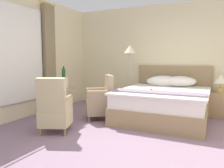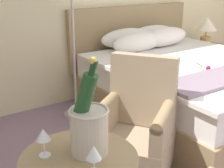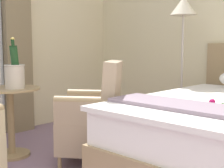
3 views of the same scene
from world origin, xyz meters
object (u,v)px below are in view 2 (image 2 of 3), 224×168
(bed, at_px, (184,82))
(wine_glass_near_edge, at_px, (94,154))
(armchair_by_window, at_px, (136,132))
(bedside_lamp, at_px, (207,26))
(wine_glass_near_bucket, at_px, (43,136))
(nightstand, at_px, (203,62))
(champagne_bucket, at_px, (88,124))

(bed, height_order, wine_glass_near_edge, bed)
(wine_glass_near_edge, xyz_separation_m, armchair_by_window, (0.74, 0.62, -0.39))
(bed, distance_m, armchair_by_window, 1.45)
(bedside_lamp, bearing_deg, armchair_by_window, -150.16)
(wine_glass_near_edge, relative_size, armchair_by_window, 0.14)
(wine_glass_near_bucket, bearing_deg, nightstand, 27.92)
(bed, height_order, nightstand, bed)
(bed, relative_size, nightstand, 3.98)
(wine_glass_near_bucket, bearing_deg, wine_glass_near_edge, -63.15)
(champagne_bucket, bearing_deg, bed, 30.73)
(wine_glass_near_bucket, relative_size, armchair_by_window, 0.15)
(bed, xyz_separation_m, nightstand, (1.13, 0.67, -0.09))
(nightstand, xyz_separation_m, wine_glass_near_bucket, (-3.27, -1.73, 0.54))
(champagne_bucket, height_order, wine_glass_near_edge, champagne_bucket)
(nightstand, xyz_separation_m, armchair_by_window, (-2.40, -1.38, 0.14))
(armchair_by_window, bearing_deg, nightstand, 29.84)
(nightstand, height_order, wine_glass_near_edge, wine_glass_near_edge)
(bed, xyz_separation_m, bedside_lamp, (1.13, 0.67, 0.47))
(champagne_bucket, relative_size, wine_glass_near_bucket, 3.35)
(armchair_by_window, bearing_deg, wine_glass_near_bucket, -157.72)
(champagne_bucket, xyz_separation_m, wine_glass_near_bucket, (-0.20, 0.09, -0.04))
(bedside_lamp, xyz_separation_m, armchair_by_window, (-2.40, -1.38, -0.42))
(armchair_by_window, bearing_deg, bed, 29.00)
(wine_glass_near_edge, bearing_deg, champagne_bucket, 66.99)
(bed, bearing_deg, armchair_by_window, -151.00)
(champagne_bucket, relative_size, wine_glass_near_edge, 3.52)
(nightstand, relative_size, wine_glass_near_bucket, 3.76)
(bed, bearing_deg, wine_glass_near_bucket, -153.65)
(champagne_bucket, xyz_separation_m, wine_glass_near_edge, (-0.07, -0.17, -0.05))
(wine_glass_near_edge, bearing_deg, wine_glass_near_bucket, 116.85)
(bedside_lamp, relative_size, wine_glass_near_bucket, 2.70)
(bedside_lamp, bearing_deg, champagne_bucket, -149.25)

